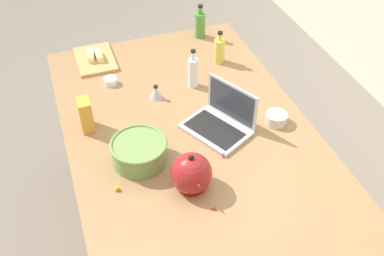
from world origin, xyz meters
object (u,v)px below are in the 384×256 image
at_px(mixing_bowl_large, 139,151).
at_px(butter_stick_right, 99,55).
at_px(bottle_vinegar, 193,72).
at_px(kitchen_timer, 156,92).
at_px(bottle_oil, 219,50).
at_px(ramekin_wide, 276,118).
at_px(cutting_board, 95,59).
at_px(laptop, 221,120).
at_px(ramekin_medium, 110,81).
at_px(candy_bag, 86,115).
at_px(butter_stick_left, 91,56).
at_px(kettle, 191,174).
at_px(bottle_olive, 200,24).

relative_size(mixing_bowl_large, butter_stick_right, 2.35).
height_order(bottle_vinegar, kitchen_timer, bottle_vinegar).
xyz_separation_m(bottle_oil, ramekin_wide, (0.60, 0.07, -0.05)).
bearing_deg(bottle_oil, butter_stick_right, -110.37).
xyz_separation_m(bottle_vinegar, cutting_board, (-0.42, -0.46, -0.08)).
height_order(laptop, ramekin_medium, laptop).
bearing_deg(bottle_vinegar, candy_bag, -75.16).
distance_m(butter_stick_left, ramekin_wide, 1.16).
distance_m(mixing_bowl_large, butter_stick_right, 0.88).
xyz_separation_m(mixing_bowl_large, candy_bag, (-0.30, -0.19, 0.03)).
xyz_separation_m(bottle_vinegar, ramekin_medium, (-0.17, -0.43, -0.07)).
height_order(mixing_bowl_large, kitchen_timer, mixing_bowl_large).
relative_size(bottle_oil, ramekin_medium, 2.72).
relative_size(bottle_vinegar, butter_stick_left, 2.07).
distance_m(cutting_board, ramekin_medium, 0.26).
relative_size(butter_stick_right, ramekin_wide, 1.01).
bearing_deg(mixing_bowl_large, candy_bag, -148.46).
bearing_deg(butter_stick_right, laptop, 29.87).
height_order(cutting_board, ramekin_wide, ramekin_wide).
relative_size(laptop, kitchen_timer, 4.89).
relative_size(kettle, ramekin_wide, 1.97).
xyz_separation_m(mixing_bowl_large, bottle_oil, (-0.63, 0.64, 0.02)).
xyz_separation_m(mixing_bowl_large, ramekin_medium, (-0.63, -0.00, -0.04)).
bearing_deg(ramekin_wide, bottle_olive, -175.41).
distance_m(mixing_bowl_large, kettle, 0.28).
bearing_deg(bottle_olive, cutting_board, -85.48).
bearing_deg(ramekin_medium, cutting_board, -171.40).
bearing_deg(bottle_oil, butter_stick_left, -110.03).
bearing_deg(bottle_vinegar, kettle, -20.01).
relative_size(laptop, cutting_board, 1.22).
height_order(laptop, bottle_olive, laptop).
bearing_deg(cutting_board, butter_stick_left, -105.38).
relative_size(mixing_bowl_large, ramekin_wide, 2.39).
xyz_separation_m(cutting_board, butter_stick_right, (0.01, 0.02, 0.03)).
height_order(ramekin_medium, ramekin_wide, ramekin_wide).
distance_m(laptop, candy_bag, 0.66).
bearing_deg(ramekin_medium, butter_stick_right, -176.25).
relative_size(laptop, butter_stick_right, 3.42).
bearing_deg(mixing_bowl_large, laptop, 101.62).
bearing_deg(candy_bag, mixing_bowl_large, 31.54).
relative_size(bottle_olive, candy_bag, 1.27).
height_order(kettle, kitchen_timer, kettle).
bearing_deg(butter_stick_left, bottle_vinegar, 48.55).
bearing_deg(ramekin_wide, kettle, -64.40).
bearing_deg(bottle_oil, ramekin_wide, 6.24).
distance_m(ramekin_medium, candy_bag, 0.38).
relative_size(mixing_bowl_large, ramekin_medium, 3.54).
distance_m(bottle_oil, bottle_vinegar, 0.28).
xyz_separation_m(cutting_board, candy_bag, (0.58, -0.14, 0.08)).
relative_size(mixing_bowl_large, kitchen_timer, 3.36).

